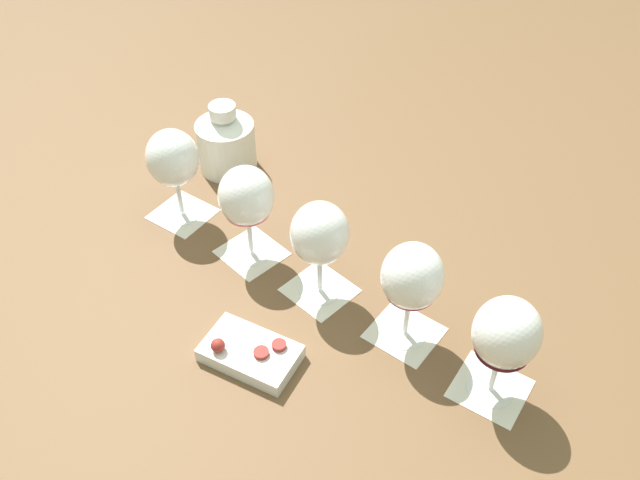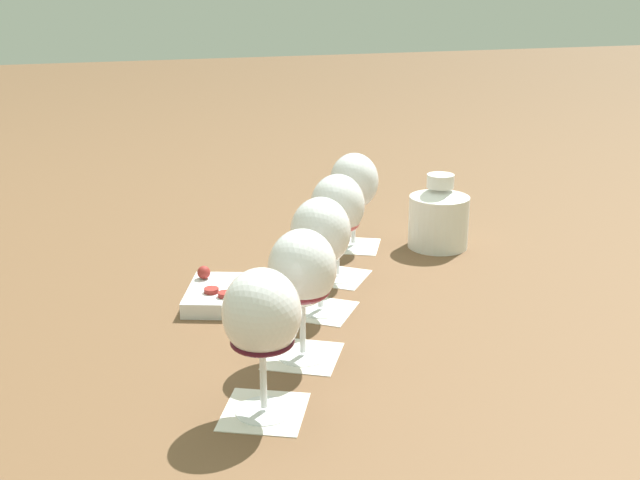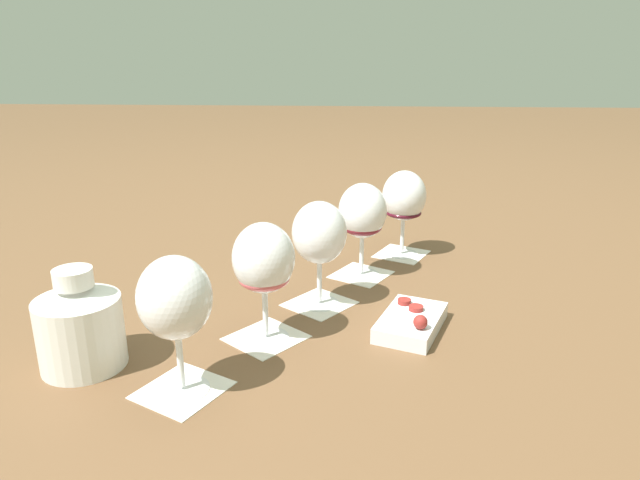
{
  "view_description": "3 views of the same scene",
  "coord_description": "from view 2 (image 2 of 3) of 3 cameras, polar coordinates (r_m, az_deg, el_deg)",
  "views": [
    {
      "loc": [
        0.1,
        -0.75,
        0.84
      ],
      "look_at": [
        0.0,
        -0.0,
        0.12
      ],
      "focal_mm": 38.0,
      "sensor_mm": 36.0,
      "label": 1
    },
    {
      "loc": [
        1.11,
        -0.36,
        0.5
      ],
      "look_at": [
        0.0,
        -0.0,
        0.12
      ],
      "focal_mm": 45.0,
      "sensor_mm": 36.0,
      "label": 2
    },
    {
      "loc": [
        -0.91,
        -0.06,
        0.42
      ],
      "look_at": [
        0.0,
        -0.0,
        0.12
      ],
      "focal_mm": 32.0,
      "sensor_mm": 36.0,
      "label": 3
    }
  ],
  "objects": [
    {
      "name": "ground_plane",
      "position": [
        1.27,
        0.04,
        -5.04
      ],
      "size": [
        8.0,
        8.0,
        0.0
      ],
      "primitive_type": "plane",
      "color": "brown"
    },
    {
      "name": "tasting_card_0",
      "position": [
        1.56,
        2.38,
        -0.4
      ],
      "size": [
        0.14,
        0.13,
        0.0
      ],
      "color": "silver",
      "rests_on": "ground_plane"
    },
    {
      "name": "tasting_card_1",
      "position": [
        1.4,
        1.22,
        -2.61
      ],
      "size": [
        0.14,
        0.14,
        0.0
      ],
      "color": "silver",
      "rests_on": "ground_plane"
    },
    {
      "name": "tasting_card_2",
      "position": [
        1.27,
        -0.14,
        -4.97
      ],
      "size": [
        0.14,
        0.14,
        0.0
      ],
      "color": "silver",
      "rests_on": "ground_plane"
    },
    {
      "name": "tasting_card_3",
      "position": [
        1.12,
        -1.22,
        -8.22
      ],
      "size": [
        0.14,
        0.14,
        0.0
      ],
      "color": "silver",
      "rests_on": "ground_plane"
    },
    {
      "name": "tasting_card_4",
      "position": [
        0.99,
        -4.0,
        -12.05
      ],
      "size": [
        0.14,
        0.13,
        0.0
      ],
      "color": "silver",
      "rests_on": "ground_plane"
    },
    {
      "name": "wine_glass_0",
      "position": [
        1.53,
        2.44,
        3.92
      ],
      "size": [
        0.09,
        0.09,
        0.18
      ],
      "color": "white",
      "rests_on": "tasting_card_0"
    },
    {
      "name": "wine_glass_1",
      "position": [
        1.36,
        1.25,
        2.16
      ],
      "size": [
        0.09,
        0.09,
        0.18
      ],
      "color": "white",
      "rests_on": "tasting_card_1"
    },
    {
      "name": "wine_glass_2",
      "position": [
        1.23,
        -0.15,
        0.26
      ],
      "size": [
        0.09,
        0.09,
        0.18
      ],
      "color": "white",
      "rests_on": "tasting_card_2"
    },
    {
      "name": "wine_glass_3",
      "position": [
        1.07,
        -1.27,
        -2.41
      ],
      "size": [
        0.09,
        0.09,
        0.18
      ],
      "color": "white",
      "rests_on": "tasting_card_3"
    },
    {
      "name": "wine_glass_4",
      "position": [
        0.94,
        -4.16,
        -5.59
      ],
      "size": [
        0.09,
        0.09,
        0.18
      ],
      "color": "white",
      "rests_on": "tasting_card_4"
    },
    {
      "name": "ceramic_vase",
      "position": [
        1.56,
        8.45,
        1.71
      ],
      "size": [
        0.12,
        0.12,
        0.14
      ],
      "color": "white",
      "rests_on": "ground_plane"
    },
    {
      "name": "snack_dish",
      "position": [
        1.31,
        -7.49,
        -3.83
      ],
      "size": [
        0.16,
        0.13,
        0.05
      ],
      "color": "silver",
      "rests_on": "ground_plane"
    }
  ]
}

